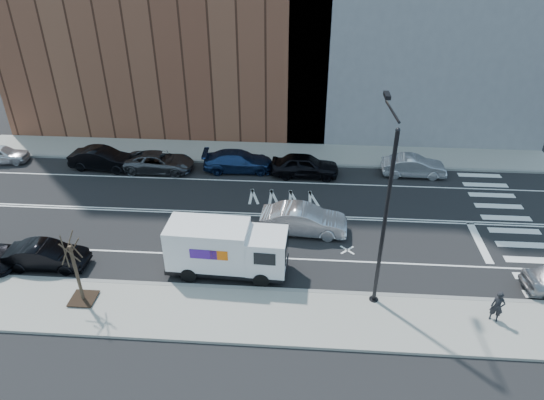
# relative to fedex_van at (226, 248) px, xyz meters

# --- Properties ---
(ground) EXTENTS (120.00, 120.00, 0.00)m
(ground) POSITION_rel_fedex_van_xyz_m (0.42, 5.60, -1.49)
(ground) COLOR black
(ground) RESTS_ON ground
(sidewalk_near) EXTENTS (44.00, 3.60, 0.15)m
(sidewalk_near) POSITION_rel_fedex_van_xyz_m (0.42, -3.20, -1.41)
(sidewalk_near) COLOR gray
(sidewalk_near) RESTS_ON ground
(sidewalk_far) EXTENTS (44.00, 3.60, 0.15)m
(sidewalk_far) POSITION_rel_fedex_van_xyz_m (0.42, 14.40, -1.41)
(sidewalk_far) COLOR gray
(sidewalk_far) RESTS_ON ground
(curb_near) EXTENTS (44.00, 0.25, 0.17)m
(curb_near) POSITION_rel_fedex_van_xyz_m (0.42, -1.40, -1.40)
(curb_near) COLOR gray
(curb_near) RESTS_ON ground
(curb_far) EXTENTS (44.00, 0.25, 0.17)m
(curb_far) POSITION_rel_fedex_van_xyz_m (0.42, 12.60, -1.40)
(curb_far) COLOR gray
(curb_far) RESTS_ON ground
(crosswalk) EXTENTS (3.00, 14.00, 0.01)m
(crosswalk) POSITION_rel_fedex_van_xyz_m (16.42, 5.60, -1.48)
(crosswalk) COLOR white
(crosswalk) RESTS_ON ground
(road_markings) EXTENTS (40.00, 8.60, 0.01)m
(road_markings) POSITION_rel_fedex_van_xyz_m (0.42, 5.60, -1.48)
(road_markings) COLOR white
(road_markings) RESTS_ON ground
(streetlight) EXTENTS (0.44, 4.02, 9.34)m
(streetlight) POSITION_rel_fedex_van_xyz_m (7.42, -1.31, 3.59)
(streetlight) COLOR black
(streetlight) RESTS_ON ground
(street_tree) EXTENTS (1.20, 1.20, 3.75)m
(street_tree) POSITION_rel_fedex_van_xyz_m (-6.58, -2.80, -0.04)
(street_tree) COLOR black
(street_tree) RESTS_ON ground
(fedex_van) EXTENTS (6.29, 2.42, 2.83)m
(fedex_van) POSITION_rel_fedex_van_xyz_m (0.00, 0.00, 0.00)
(fedex_van) COLOR black
(fedex_van) RESTS_ON ground
(far_parked_a) EXTENTS (4.08, 2.04, 1.33)m
(far_parked_a) POSITION_rel_fedex_van_xyz_m (-18.78, 11.55, -0.82)
(far_parked_a) COLOR silver
(far_parked_a) RESTS_ON ground
(far_parked_b) EXTENTS (4.88, 2.10, 1.56)m
(far_parked_b) POSITION_rel_fedex_van_xyz_m (-10.78, 11.08, -0.70)
(far_parked_b) COLOR black
(far_parked_b) RESTS_ON ground
(far_parked_c) EXTENTS (5.04, 2.40, 1.39)m
(far_parked_c) POSITION_rel_fedex_van_xyz_m (-6.61, 11.06, -0.79)
(far_parked_c) COLOR #46484D
(far_parked_c) RESTS_ON ground
(far_parked_d) EXTENTS (5.22, 2.34, 1.48)m
(far_parked_d) POSITION_rel_fedex_van_xyz_m (-0.87, 11.51, -0.74)
(far_parked_d) COLOR navy
(far_parked_d) RESTS_ON ground
(far_parked_e) EXTENTS (4.78, 1.98, 1.62)m
(far_parked_e) POSITION_rel_fedex_van_xyz_m (3.92, 11.02, -0.68)
(far_parked_e) COLOR black
(far_parked_e) RESTS_ON ground
(far_parked_f) EXTENTS (4.45, 1.59, 1.46)m
(far_parked_f) POSITION_rel_fedex_van_xyz_m (11.62, 11.59, -0.76)
(far_parked_f) COLOR silver
(far_parked_f) RESTS_ON ground
(driving_sedan) EXTENTS (5.13, 2.07, 1.66)m
(driving_sedan) POSITION_rel_fedex_van_xyz_m (3.93, 3.92, -0.66)
(driving_sedan) COLOR silver
(driving_sedan) RESTS_ON ground
(near_parked_rear_a) EXTENTS (4.27, 1.52, 1.41)m
(near_parked_rear_a) POSITION_rel_fedex_van_xyz_m (-9.53, -0.25, -0.78)
(near_parked_rear_a) COLOR black
(near_parked_rear_a) RESTS_ON ground
(pedestrian) EXTENTS (0.68, 0.55, 1.59)m
(pedestrian) POSITION_rel_fedex_van_xyz_m (12.78, -2.75, -0.54)
(pedestrian) COLOR black
(pedestrian) RESTS_ON sidewalk_near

